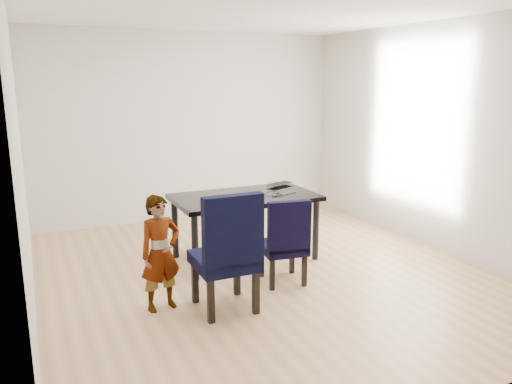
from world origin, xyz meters
name	(u,v)px	position (x,y,z in m)	size (l,w,h in m)	color
floor	(264,273)	(0.00, 0.00, -0.01)	(4.50, 5.00, 0.01)	tan
ceiling	(265,7)	(0.00, 0.00, 2.71)	(4.50, 5.00, 0.01)	white
wall_back	(190,127)	(0.00, 2.50, 1.35)	(4.50, 0.01, 2.70)	silver
wall_front	(456,202)	(0.00, -2.50, 1.35)	(4.50, 0.01, 2.70)	white
wall_left	(20,163)	(-2.25, 0.00, 1.35)	(0.01, 5.00, 2.70)	silver
wall_right	(433,137)	(2.25, 0.00, 1.35)	(0.01, 5.00, 2.70)	white
dining_table	(245,227)	(0.00, 0.50, 0.38)	(1.60, 0.90, 0.75)	black
chair_left	(224,250)	(-0.68, -0.60, 0.55)	(0.53, 0.55, 1.10)	black
chair_right	(283,240)	(0.08, -0.28, 0.45)	(0.43, 0.45, 0.89)	black
child	(160,253)	(-1.20, -0.37, 0.53)	(0.38, 0.25, 1.05)	orange
plate	(233,204)	(-0.29, 0.15, 0.76)	(0.25, 0.25, 0.01)	silver
sandwich	(233,201)	(-0.29, 0.15, 0.80)	(0.16, 0.07, 0.06)	gold
laptop	(277,184)	(0.58, 0.85, 0.76)	(0.37, 0.24, 0.03)	black
cable_tangle	(277,196)	(0.32, 0.32, 0.75)	(0.13, 0.13, 0.01)	black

